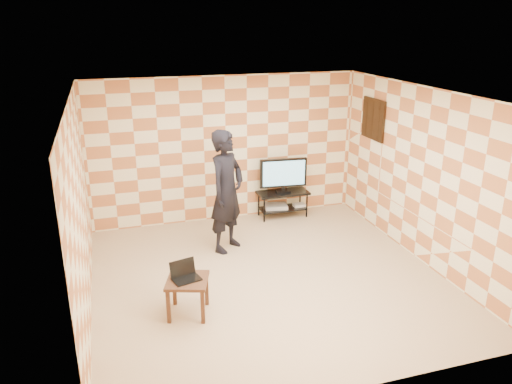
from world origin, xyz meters
TOP-DOWN VIEW (x-y plane):
  - floor at (0.00, 0.00)m, footprint 5.00×5.00m
  - wall_back at (0.00, 2.50)m, footprint 5.00×0.02m
  - wall_front at (0.00, -2.50)m, footprint 5.00×0.02m
  - wall_left at (-2.50, 0.00)m, footprint 0.02×5.00m
  - wall_right at (2.50, 0.00)m, footprint 0.02×5.00m
  - ceiling at (0.00, 0.00)m, footprint 5.00×5.00m
  - wall_art at (2.47, 1.55)m, footprint 0.04×0.72m
  - tv_stand at (1.04, 2.23)m, footprint 0.98×0.44m
  - tv at (1.04, 2.23)m, footprint 0.91×0.20m
  - dvd_player at (0.91, 2.26)m, footprint 0.47×0.37m
  - game_console at (1.37, 2.22)m, footprint 0.23×0.17m
  - side_table at (-1.28, -0.59)m, footprint 0.65×0.65m
  - laptop at (-1.30, -0.55)m, footprint 0.40×0.35m
  - person at (-0.32, 1.16)m, footprint 0.87×0.85m

SIDE VIEW (x-z plane):
  - floor at x=0.00m, z-range 0.00..0.00m
  - game_console at x=1.37m, z-range 0.17..0.22m
  - dvd_player at x=0.91m, z-range 0.17..0.24m
  - tv_stand at x=1.04m, z-range 0.12..0.62m
  - side_table at x=-1.28m, z-range 0.16..0.66m
  - laptop at x=-1.30m, z-range 0.44..0.66m
  - tv at x=1.04m, z-range 0.54..1.19m
  - person at x=-0.32m, z-range 0.00..2.01m
  - wall_back at x=0.00m, z-range 0.00..2.70m
  - wall_front at x=0.00m, z-range 0.00..2.70m
  - wall_left at x=-2.50m, z-range 0.00..2.70m
  - wall_right at x=2.50m, z-range 0.00..2.70m
  - wall_art at x=2.47m, z-range 1.59..2.31m
  - ceiling at x=0.00m, z-range 2.69..2.71m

